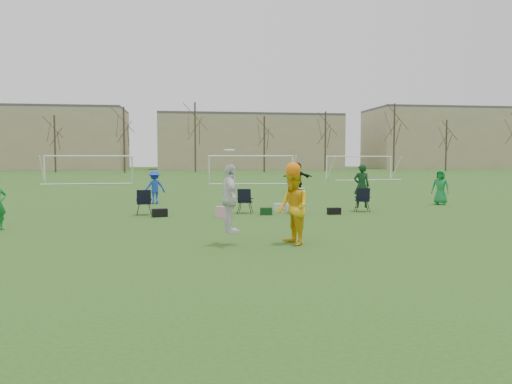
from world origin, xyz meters
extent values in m
plane|color=#2D5019|center=(0.00, 0.00, 0.00)|extent=(260.00, 260.00, 0.00)
imported|color=blue|center=(-3.16, 12.98, 0.80)|extent=(1.17, 0.90, 1.59)
imported|color=#157A37|center=(10.09, 10.64, 0.82)|extent=(0.94, 0.92, 1.63)
imported|color=black|center=(5.24, 19.33, 0.97)|extent=(1.88, 1.18, 1.94)
imported|color=white|center=(-0.63, 1.07, 1.15)|extent=(0.55, 1.05, 1.71)
imported|color=yellow|center=(0.92, 0.91, 0.92)|extent=(0.88, 1.03, 1.84)
sphere|color=orange|center=(0.92, 0.91, 1.87)|extent=(0.37, 0.37, 0.37)
cylinder|color=white|center=(-0.64, 1.00, 2.35)|extent=(0.27, 0.27, 0.05)
imported|color=#0E3316|center=(5.40, 8.32, 1.04)|extent=(0.71, 0.54, 1.77)
cube|color=black|center=(-2.66, 7.45, 0.15)|extent=(0.60, 0.41, 0.30)
cube|color=pink|center=(-0.45, 6.98, 0.20)|extent=(0.37, 0.25, 0.40)
cube|color=#0F3916|center=(1.33, 7.54, 0.14)|extent=(0.47, 0.32, 0.28)
cube|color=silver|center=(2.08, 8.76, 0.16)|extent=(0.45, 0.34, 0.32)
cylinder|color=silver|center=(2.46, 8.77, 0.15)|extent=(0.26, 0.26, 0.30)
cube|color=black|center=(3.94, 7.32, 0.13)|extent=(0.51, 0.27, 0.26)
cube|color=black|center=(-3.28, 8.23, 0.48)|extent=(0.65, 0.65, 0.96)
cube|color=black|center=(0.61, 8.28, 0.48)|extent=(0.74, 0.74, 0.96)
cube|color=black|center=(2.56, 7.83, 0.48)|extent=(0.62, 0.62, 0.96)
cube|color=black|center=(5.40, 8.22, 0.48)|extent=(0.71, 0.71, 0.96)
cylinder|color=white|center=(-13.64, 33.68, 1.20)|extent=(0.12, 0.12, 2.40)
cylinder|color=white|center=(-6.36, 34.32, 1.20)|extent=(0.12, 0.12, 2.40)
cylinder|color=white|center=(-10.00, 34.00, 2.40)|extent=(7.28, 0.76, 0.12)
cylinder|color=white|center=(0.36, 32.25, 1.20)|extent=(0.12, 0.12, 2.40)
cylinder|color=white|center=(7.64, 31.75, 1.20)|extent=(0.12, 0.12, 2.40)
cylinder|color=white|center=(4.00, 32.00, 2.40)|extent=(7.29, 0.63, 0.12)
cylinder|color=white|center=(12.39, 37.49, 1.20)|extent=(0.12, 0.12, 2.40)
cylinder|color=white|center=(19.61, 38.51, 1.20)|extent=(0.12, 0.12, 2.40)
cylinder|color=white|center=(16.00, 38.00, 2.40)|extent=(7.25, 1.13, 0.12)
cylinder|color=#382B21|center=(-22.00, 71.50, 4.50)|extent=(0.28, 0.28, 9.00)
cylinder|color=#382B21|center=(-11.00, 68.50, 5.10)|extent=(0.28, 0.28, 10.20)
cylinder|color=#382B21|center=(0.00, 71.50, 5.70)|extent=(0.28, 0.28, 11.40)
cylinder|color=#382B21|center=(11.00, 68.50, 4.50)|extent=(0.28, 0.28, 9.00)
cylinder|color=#382B21|center=(22.00, 71.50, 5.10)|extent=(0.28, 0.28, 10.20)
cylinder|color=#382B21|center=(33.00, 68.50, 5.70)|extent=(0.28, 0.28, 11.40)
cylinder|color=#382B21|center=(44.00, 71.50, 4.50)|extent=(0.28, 0.28, 9.00)
cube|color=tan|center=(-35.00, 96.00, 6.00)|extent=(42.00, 16.00, 12.00)
cube|color=tan|center=(12.00, 96.00, 5.50)|extent=(38.00, 16.00, 11.00)
cube|color=tan|center=(55.00, 96.00, 6.50)|extent=(30.00, 16.00, 13.00)
camera|label=1|loc=(-1.72, -11.13, 2.13)|focal=35.00mm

